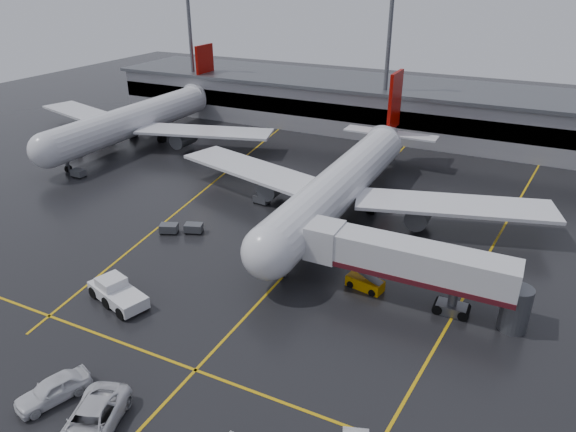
% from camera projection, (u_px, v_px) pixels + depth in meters
% --- Properties ---
extents(ground, '(220.00, 220.00, 0.00)m').
position_uv_depth(ground, '(312.00, 245.00, 57.49)').
color(ground, black).
rests_on(ground, ground).
extents(apron_line_centre, '(0.25, 90.00, 0.02)m').
position_uv_depth(apron_line_centre, '(312.00, 245.00, 57.48)').
color(apron_line_centre, gold).
rests_on(apron_line_centre, ground).
extents(apron_line_stop, '(60.00, 0.25, 0.02)m').
position_uv_depth(apron_line_stop, '(195.00, 370.00, 39.65)').
color(apron_line_stop, gold).
rests_on(apron_line_stop, ground).
extents(apron_line_left, '(9.99, 69.35, 0.02)m').
position_uv_depth(apron_line_left, '(211.00, 185.00, 73.55)').
color(apron_line_left, gold).
rests_on(apron_line_left, ground).
extents(apron_line_right, '(7.57, 69.64, 0.02)m').
position_uv_depth(apron_line_right, '(496.00, 241.00, 58.43)').
color(apron_line_right, gold).
rests_on(apron_line_right, ground).
extents(terminal, '(122.00, 19.00, 8.60)m').
position_uv_depth(terminal, '(420.00, 110.00, 94.49)').
color(terminal, gray).
rests_on(terminal, ground).
extents(light_mast_left, '(3.00, 1.20, 25.45)m').
position_uv_depth(light_mast_left, '(191.00, 41.00, 103.23)').
color(light_mast_left, '#595B60').
rests_on(light_mast_left, ground).
extents(light_mast_mid, '(3.00, 1.20, 25.45)m').
position_uv_depth(light_mast_mid, '(388.00, 54.00, 87.31)').
color(light_mast_mid, '#595B60').
rests_on(light_mast_mid, ground).
extents(main_airliner, '(48.80, 45.60, 14.10)m').
position_uv_depth(main_airliner, '(345.00, 180.00, 63.54)').
color(main_airliner, silver).
rests_on(main_airliner, ground).
extents(second_airliner, '(48.80, 45.60, 14.10)m').
position_uv_depth(second_airliner, '(140.00, 118.00, 89.99)').
color(second_airliner, silver).
rests_on(second_airliner, ground).
extents(jet_bridge, '(19.90, 3.40, 6.05)m').
position_uv_depth(jet_bridge, '(409.00, 264.00, 46.21)').
color(jet_bridge, silver).
rests_on(jet_bridge, ground).
extents(pushback_tractor, '(6.84, 4.35, 2.28)m').
position_uv_depth(pushback_tractor, '(117.00, 293.00, 47.46)').
color(pushback_tractor, silver).
rests_on(pushback_tractor, ground).
extents(belt_loader, '(3.75, 2.24, 2.23)m').
position_uv_depth(belt_loader, '(365.00, 283.00, 49.59)').
color(belt_loader, '#C88000').
rests_on(belt_loader, ground).
extents(service_van_a, '(5.15, 7.44, 1.89)m').
position_uv_depth(service_van_a, '(91.00, 422.00, 33.90)').
color(service_van_a, silver).
rests_on(service_van_a, ground).
extents(service_van_d, '(3.67, 5.52, 1.75)m').
position_uv_depth(service_van_d, '(53.00, 389.00, 36.65)').
color(service_van_d, silver).
rests_on(service_van_d, ground).
extents(baggage_cart_a, '(2.32, 1.89, 1.12)m').
position_uv_depth(baggage_cart_a, '(194.00, 228.00, 59.96)').
color(baggage_cart_a, '#595B60').
rests_on(baggage_cart_a, ground).
extents(baggage_cart_b, '(2.35, 1.97, 1.12)m').
position_uv_depth(baggage_cart_b, '(169.00, 228.00, 59.89)').
color(baggage_cart_b, '#595B60').
rests_on(baggage_cart_b, ground).
extents(baggage_cart_c, '(2.14, 1.53, 1.12)m').
position_uv_depth(baggage_cart_c, '(262.00, 199.00, 67.42)').
color(baggage_cart_c, '#595B60').
rests_on(baggage_cart_c, ground).
extents(baggage_cart_d, '(2.28, 1.80, 1.12)m').
position_uv_depth(baggage_cart_d, '(74.00, 152.00, 84.42)').
color(baggage_cart_d, '#595B60').
rests_on(baggage_cart_d, ground).
extents(baggage_cart_e, '(2.05, 1.37, 1.12)m').
position_uv_depth(baggage_cart_e, '(78.00, 173.00, 76.00)').
color(baggage_cart_e, '#595B60').
rests_on(baggage_cart_e, ground).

